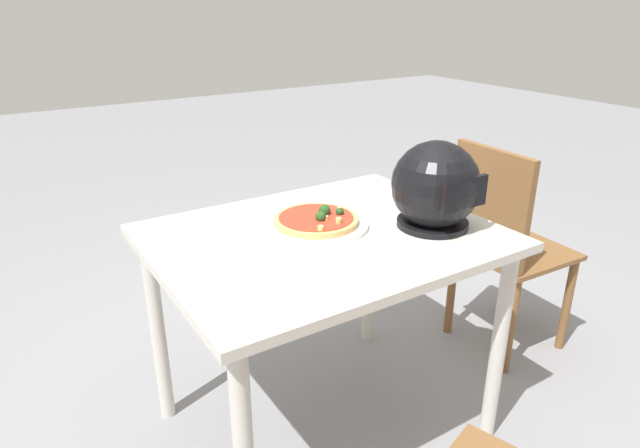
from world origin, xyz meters
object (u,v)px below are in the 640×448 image
Objects in this scene: dining_table at (324,262)px; motorcycle_helmet at (436,187)px; chair_side at (502,240)px; pizza at (317,219)px.

motorcycle_helmet is (-0.32, 0.14, 0.23)m from dining_table.
dining_table is 1.15× the size of chair_side.
motorcycle_helmet is at bearing 147.84° from pizza.
dining_table is 0.42m from motorcycle_helmet.
motorcycle_helmet is at bearing 15.77° from chair_side.
chair_side is at bearing 177.30° from pizza.
pizza is 0.30× the size of chair_side.
pizza is 0.38m from motorcycle_helmet.
pizza is (-0.01, -0.06, 0.12)m from dining_table.
chair_side is (-0.88, -0.02, -0.14)m from dining_table.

